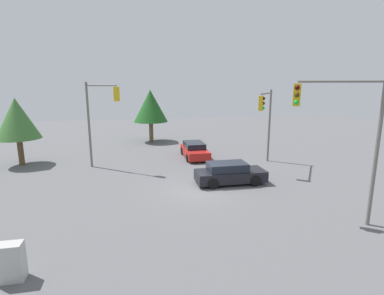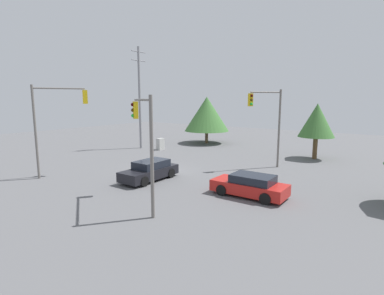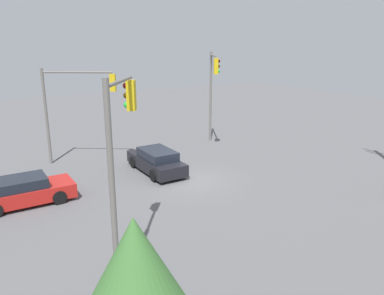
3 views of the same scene
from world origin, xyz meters
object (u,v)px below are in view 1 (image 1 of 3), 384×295
(sedan_red, at_px, (195,150))
(electrical_cabinet, at_px, (10,262))
(traffic_signal_main, at_px, (99,111))
(traffic_signal_cross, at_px, (267,114))
(sedan_dark, at_px, (230,173))
(traffic_signal_aux, at_px, (346,125))

(sedan_red, height_order, electrical_cabinet, sedan_red)
(traffic_signal_main, bearing_deg, traffic_signal_cross, 27.42)
(sedan_dark, xyz_separation_m, sedan_red, (-0.79, 7.62, -0.03))
(electrical_cabinet, bearing_deg, sedan_red, 58.33)
(traffic_signal_main, bearing_deg, electrical_cabinet, -61.42)
(sedan_red, xyz_separation_m, electrical_cabinet, (-9.79, -15.88, 0.01))
(sedan_red, distance_m, electrical_cabinet, 18.66)
(electrical_cabinet, bearing_deg, sedan_dark, 37.96)
(traffic_signal_main, xyz_separation_m, traffic_signal_aux, (12.04, -12.02, 0.19))
(traffic_signal_cross, relative_size, electrical_cabinet, 4.54)
(traffic_signal_cross, height_order, traffic_signal_aux, traffic_signal_aux)
(sedan_red, relative_size, electrical_cabinet, 3.39)
(traffic_signal_cross, xyz_separation_m, electrical_cabinet, (-14.75, -11.83, -3.57))
(sedan_red, xyz_separation_m, traffic_signal_cross, (4.95, -4.04, 3.58))
(sedan_red, distance_m, traffic_signal_cross, 7.33)
(traffic_signal_aux, bearing_deg, traffic_signal_main, -15.22)
(traffic_signal_main, bearing_deg, traffic_signal_aux, -8.70)
(sedan_red, bearing_deg, sedan_dark, 95.92)
(sedan_dark, height_order, sedan_red, sedan_dark)
(sedan_dark, height_order, traffic_signal_main, traffic_signal_main)
(traffic_signal_main, bearing_deg, sedan_dark, 3.63)
(sedan_dark, distance_m, electrical_cabinet, 13.42)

